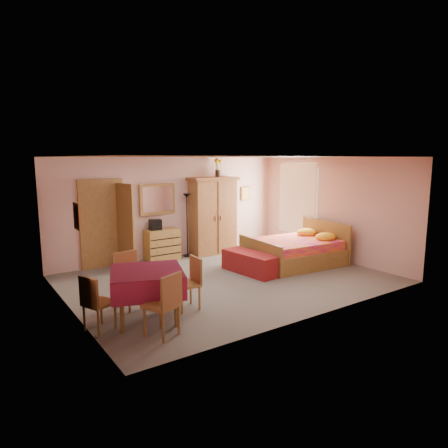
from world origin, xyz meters
TOP-DOWN VIEW (x-y plane):
  - floor at (0.00, 0.00)m, footprint 6.50×6.50m
  - ceiling at (0.00, 0.00)m, footprint 6.50×6.50m
  - wall_back at (0.00, 2.50)m, footprint 6.50×0.10m
  - wall_front at (0.00, -2.50)m, footprint 6.50×0.10m
  - wall_left at (-3.25, 0.00)m, footprint 0.10×5.00m
  - wall_right at (3.25, 0.00)m, footprint 0.10×5.00m
  - doorway at (-1.90, 2.47)m, footprint 1.06×0.12m
  - window at (3.21, 1.20)m, footprint 0.08×1.40m
  - picture_left at (-3.22, -0.60)m, footprint 0.04×0.32m
  - picture_back at (2.35, 2.47)m, footprint 0.30×0.04m
  - chest_of_drawers at (-0.46, 2.25)m, footprint 0.85×0.43m
  - wall_mirror at (-0.46, 2.46)m, footprint 0.99×0.13m
  - stereo at (-0.63, 2.28)m, footprint 0.30×0.23m
  - floor_lamp at (0.28, 2.27)m, footprint 0.28×0.28m
  - wardrobe at (1.02, 2.19)m, footprint 1.35×0.73m
  - sunflower_vase at (1.25, 2.28)m, footprint 0.21×0.21m
  - bed at (2.04, 0.10)m, footprint 2.28×1.87m
  - bench at (0.67, 0.09)m, footprint 0.65×1.45m
  - dining_table at (-2.32, -1.06)m, footprint 1.42×1.42m
  - chair_south at (-2.40, -1.74)m, footprint 0.57×0.57m
  - chair_north at (-2.32, -0.42)m, footprint 0.51×0.51m
  - chair_west at (-3.09, -1.03)m, footprint 0.51×0.51m
  - chair_east at (-1.59, -1.02)m, footprint 0.43×0.43m

SIDE VIEW (x-z plane):
  - floor at x=0.00m, z-range 0.00..0.00m
  - bench at x=0.67m, z-range 0.00..0.47m
  - chest_of_drawers at x=-0.46m, z-range 0.00..0.80m
  - dining_table at x=-2.32m, z-range 0.00..0.82m
  - chair_west at x=-3.09m, z-range 0.00..0.87m
  - chair_east at x=-1.59m, z-range 0.00..0.90m
  - chair_south at x=-2.40m, z-range 0.00..0.96m
  - chair_north at x=-2.32m, z-range 0.00..0.97m
  - bed at x=2.04m, z-range 0.00..0.99m
  - floor_lamp at x=0.28m, z-range 0.00..1.67m
  - stereo at x=-0.63m, z-range 0.80..1.06m
  - doorway at x=-1.90m, z-range -0.05..2.10m
  - wardrobe at x=1.02m, z-range 0.00..2.08m
  - wall_back at x=0.00m, z-range 0.00..2.60m
  - wall_front at x=0.00m, z-range 0.00..2.60m
  - wall_left at x=-3.25m, z-range 0.00..2.60m
  - wall_right at x=3.25m, z-range 0.00..2.60m
  - window at x=3.21m, z-range 0.48..2.42m
  - picture_back at x=2.35m, z-range 1.35..1.75m
  - wall_mirror at x=-0.46m, z-range 1.16..1.94m
  - picture_left at x=-3.22m, z-range 1.49..1.91m
  - sunflower_vase at x=1.25m, z-range 2.08..2.58m
  - ceiling at x=0.00m, z-range 2.60..2.60m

